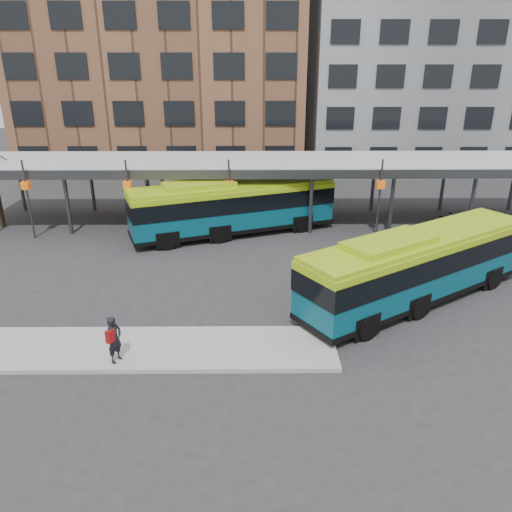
{
  "coord_description": "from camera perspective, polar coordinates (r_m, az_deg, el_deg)",
  "views": [
    {
      "loc": [
        -1.66,
        -19.25,
        10.41
      ],
      "look_at": [
        -1.47,
        2.13,
        1.8
      ],
      "focal_mm": 35.0,
      "sensor_mm": 36.0,
      "label": 1
    }
  ],
  "objects": [
    {
      "name": "ground",
      "position": [
        21.95,
        3.92,
        -6.44
      ],
      "size": [
        120.0,
        120.0,
        0.0
      ],
      "primitive_type": "plane",
      "color": "#28282B",
      "rests_on": "ground"
    },
    {
      "name": "bike_rack",
      "position": [
        35.82,
        23.52,
        3.95
      ],
      "size": [
        5.34,
        1.46,
        0.97
      ],
      "color": "slate",
      "rests_on": "ground"
    },
    {
      "name": "building_brick",
      "position": [
        51.93,
        -10.55,
        22.25
      ],
      "size": [
        26.0,
        14.0,
        22.0
      ],
      "primitive_type": "cube",
      "color": "brown",
      "rests_on": "ground"
    },
    {
      "name": "bus_rear",
      "position": [
        30.86,
        -2.74,
        5.74
      ],
      "size": [
        12.76,
        6.95,
        3.48
      ],
      "rotation": [
        0.0,
        0.0,
        0.36
      ],
      "color": "#08485B",
      "rests_on": "ground"
    },
    {
      "name": "pedestrian",
      "position": [
        18.6,
        -15.89,
        -9.12
      ],
      "size": [
        0.66,
        0.77,
        1.77
      ],
      "rotation": [
        0.0,
        0.0,
        1.11
      ],
      "color": "black",
      "rests_on": "boarding_island"
    },
    {
      "name": "bus_front",
      "position": [
        23.31,
        17.97,
        -0.97
      ],
      "size": [
        11.72,
        8.89,
        3.39
      ],
      "rotation": [
        0.0,
        0.0,
        0.58
      ],
      "color": "#08485B",
      "rests_on": "ground"
    },
    {
      "name": "boarding_island",
      "position": [
        19.63,
        -11.9,
        -10.32
      ],
      "size": [
        14.0,
        3.0,
        0.18
      ],
      "primitive_type": "cube",
      "color": "gray",
      "rests_on": "ground"
    },
    {
      "name": "canopy",
      "position": [
        32.81,
        2.34,
        10.49
      ],
      "size": [
        40.0,
        6.53,
        4.8
      ],
      "color": "#999B9E",
      "rests_on": "ground"
    },
    {
      "name": "building_grey",
      "position": [
        54.21,
        19.78,
        20.32
      ],
      "size": [
        24.0,
        14.0,
        20.0
      ],
      "primitive_type": "cube",
      "color": "slate",
      "rests_on": "ground"
    }
  ]
}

